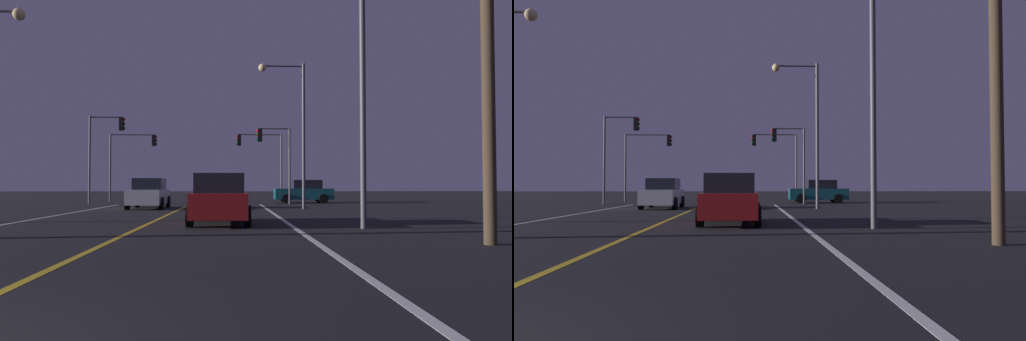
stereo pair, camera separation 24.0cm
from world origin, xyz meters
TOP-DOWN VIEW (x-y plane):
  - lane_edge_right at (4.75, 11.68)m, footprint 0.16×35.36m
  - lane_center_divider at (0.00, 11.68)m, footprint 0.16×35.36m
  - car_lead_same_lane at (2.42, 13.33)m, footprint 2.02×4.30m
  - car_oncoming at (-1.84, 24.26)m, footprint 2.02×4.30m
  - car_crossing_side at (8.19, 32.33)m, footprint 4.30×2.02m
  - traffic_light_near_right at (5.72, 29.86)m, footprint 2.38×0.36m
  - traffic_light_near_left at (-5.75, 29.86)m, footprint 2.45×0.36m
  - traffic_light_far_right at (5.05, 35.36)m, footprint 3.72×0.36m
  - traffic_light_far_left at (-5.02, 35.36)m, footprint 3.75×0.36m
  - street_lamp_right_near at (6.32, 11.29)m, footprint 2.20×0.44m
  - street_lamp_right_far at (6.19, 23.23)m, footprint 2.60×0.44m
  - utility_pole_right at (8.51, 7.33)m, footprint 2.20×0.28m

SIDE VIEW (x-z plane):
  - lane_edge_right at x=4.75m, z-range 0.00..0.01m
  - lane_center_divider at x=0.00m, z-range 0.00..0.01m
  - car_lead_same_lane at x=2.42m, z-range -0.03..1.67m
  - car_oncoming at x=-1.84m, z-range -0.03..1.67m
  - car_crossing_side at x=8.19m, z-range -0.03..1.67m
  - traffic_light_near_right at x=5.72m, z-range 1.25..6.53m
  - traffic_light_far_left at x=-5.02m, z-range 1.34..6.72m
  - traffic_light_far_right at x=5.05m, z-range 1.35..6.79m
  - traffic_light_near_left at x=-5.75m, z-range 1.38..7.37m
  - utility_pole_right at x=8.51m, z-range 0.27..9.94m
  - street_lamp_right_far at x=6.19m, z-range 1.11..9.18m
  - street_lamp_right_near at x=6.32m, z-range 1.10..9.49m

